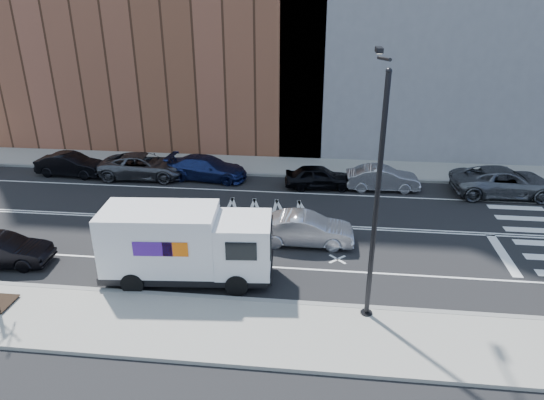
# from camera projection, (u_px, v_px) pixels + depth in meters

# --- Properties ---
(ground) EXTENTS (120.00, 120.00, 0.00)m
(ground) POSITION_uv_depth(u_px,v_px,m) (222.00, 221.00, 25.51)
(ground) COLOR black
(ground) RESTS_ON ground
(sidewalk_near) EXTENTS (44.00, 3.60, 0.15)m
(sidewalk_near) POSITION_uv_depth(u_px,v_px,m) (172.00, 325.00, 17.45)
(sidewalk_near) COLOR gray
(sidewalk_near) RESTS_ON ground
(sidewalk_far) EXTENTS (44.00, 3.60, 0.15)m
(sidewalk_far) POSITION_uv_depth(u_px,v_px,m) (248.00, 165.00, 33.51)
(sidewalk_far) COLOR gray
(sidewalk_far) RESTS_ON ground
(curb_near) EXTENTS (44.00, 0.25, 0.17)m
(curb_near) POSITION_uv_depth(u_px,v_px,m) (186.00, 296.00, 19.09)
(curb_near) COLOR gray
(curb_near) RESTS_ON ground
(curb_far) EXTENTS (44.00, 0.25, 0.17)m
(curb_far) POSITION_uv_depth(u_px,v_px,m) (244.00, 174.00, 31.86)
(curb_far) COLOR gray
(curb_far) RESTS_ON ground
(crosswalk) EXTENTS (3.00, 14.00, 0.01)m
(crosswalk) POSITION_uv_depth(u_px,v_px,m) (540.00, 237.00, 23.90)
(crosswalk) COLOR white
(crosswalk) RESTS_ON ground
(road_markings) EXTENTS (40.00, 8.60, 0.01)m
(road_markings) POSITION_uv_depth(u_px,v_px,m) (222.00, 221.00, 25.51)
(road_markings) COLOR white
(road_markings) RESTS_ON ground
(streetlight) EXTENTS (0.44, 4.02, 9.34)m
(streetlight) POSITION_uv_depth(u_px,v_px,m) (376.00, 185.00, 16.48)
(streetlight) COLOR black
(streetlight) RESTS_ON ground
(fedex_van) EXTENTS (7.12, 2.91, 3.18)m
(fedex_van) POSITION_uv_depth(u_px,v_px,m) (186.00, 244.00, 19.77)
(fedex_van) COLOR black
(fedex_van) RESTS_ON ground
(far_parked_b) EXTENTS (4.54, 1.86, 1.46)m
(far_parked_b) POSITION_uv_depth(u_px,v_px,m) (71.00, 165.00, 31.61)
(far_parked_b) COLOR black
(far_parked_b) RESTS_ON ground
(far_parked_c) EXTENTS (5.69, 2.78, 1.56)m
(far_parked_c) POSITION_uv_depth(u_px,v_px,m) (144.00, 166.00, 31.23)
(far_parked_c) COLOR #4B4C52
(far_parked_c) RESTS_ON ground
(far_parked_d) EXTENTS (5.35, 2.64, 1.49)m
(far_parked_d) POSITION_uv_depth(u_px,v_px,m) (207.00, 168.00, 30.97)
(far_parked_d) COLOR navy
(far_parked_d) RESTS_ON ground
(far_parked_e) EXTENTS (4.28, 2.07, 1.41)m
(far_parked_e) POSITION_uv_depth(u_px,v_px,m) (319.00, 177.00, 29.60)
(far_parked_e) COLOR black
(far_parked_e) RESTS_ON ground
(far_parked_f) EXTENTS (4.44, 1.73, 1.44)m
(far_parked_f) POSITION_uv_depth(u_px,v_px,m) (383.00, 178.00, 29.34)
(far_parked_f) COLOR #98989C
(far_parked_f) RESTS_ON ground
(far_parked_g) EXTENTS (6.10, 3.00, 1.66)m
(far_parked_g) POSITION_uv_depth(u_px,v_px,m) (504.00, 182.00, 28.47)
(far_parked_g) COLOR #575B60
(far_parked_g) RESTS_ON ground
(driving_sedan) EXTENTS (4.57, 1.61, 1.50)m
(driving_sedan) POSITION_uv_depth(u_px,v_px,m) (305.00, 229.00, 22.99)
(driving_sedan) COLOR #AAAAAF
(driving_sedan) RESTS_ON ground
(near_parked_rear_a) EXTENTS (4.33, 1.87, 1.39)m
(near_parked_rear_a) POSITION_uv_depth(u_px,v_px,m) (1.00, 251.00, 21.21)
(near_parked_rear_a) COLOR black
(near_parked_rear_a) RESTS_ON ground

